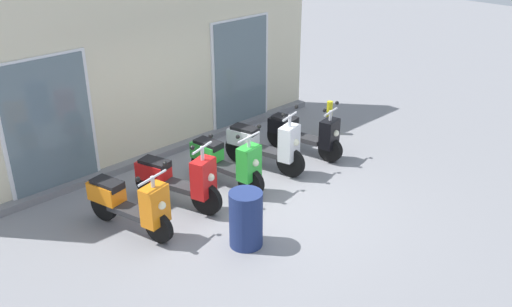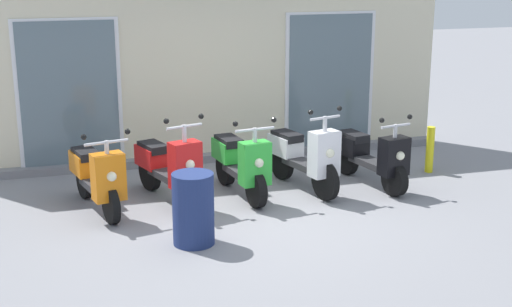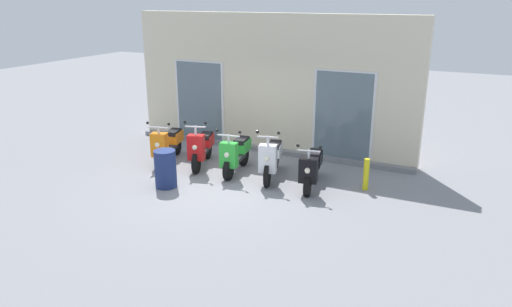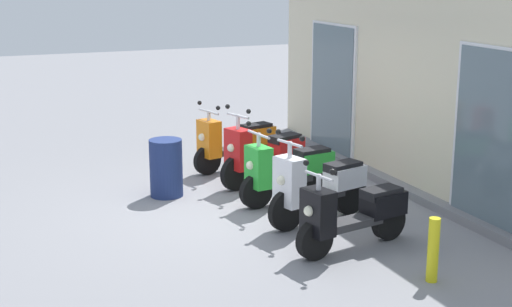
% 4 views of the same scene
% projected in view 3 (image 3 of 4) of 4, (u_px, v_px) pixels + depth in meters
% --- Properties ---
extents(ground_plane, '(40.00, 40.00, 0.00)m').
position_uv_depth(ground_plane, '(217.00, 183.00, 10.89)').
color(ground_plane, gray).
extents(storefront_facade, '(7.85, 0.50, 3.59)m').
position_uv_depth(storefront_facade, '(269.00, 86.00, 12.73)').
color(storefront_facade, beige).
rests_on(storefront_facade, ground_plane).
extents(scooter_orange, '(0.72, 1.55, 1.15)m').
position_uv_depth(scooter_orange, '(168.00, 144.00, 12.14)').
color(scooter_orange, black).
rests_on(scooter_orange, ground_plane).
extents(scooter_red, '(0.77, 1.57, 1.25)m').
position_uv_depth(scooter_red, '(202.00, 147.00, 11.84)').
color(scooter_red, black).
rests_on(scooter_red, ground_plane).
extents(scooter_green, '(0.62, 1.53, 1.17)m').
position_uv_depth(scooter_green, '(236.00, 154.00, 11.40)').
color(scooter_green, black).
rests_on(scooter_green, ground_plane).
extents(scooter_white, '(0.70, 1.59, 1.26)m').
position_uv_depth(scooter_white, '(271.00, 158.00, 11.01)').
color(scooter_white, black).
rests_on(scooter_white, ground_plane).
extents(scooter_black, '(0.66, 1.58, 1.11)m').
position_uv_depth(scooter_black, '(312.00, 168.00, 10.58)').
color(scooter_black, black).
rests_on(scooter_black, ground_plane).
extents(trash_bin, '(0.47, 0.47, 0.83)m').
position_uv_depth(trash_bin, '(165.00, 169.00, 10.54)').
color(trash_bin, navy).
rests_on(trash_bin, ground_plane).
extents(curb_bollard, '(0.12, 0.12, 0.70)m').
position_uv_depth(curb_bollard, '(366.00, 174.00, 10.41)').
color(curb_bollard, yellow).
rests_on(curb_bollard, ground_plane).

